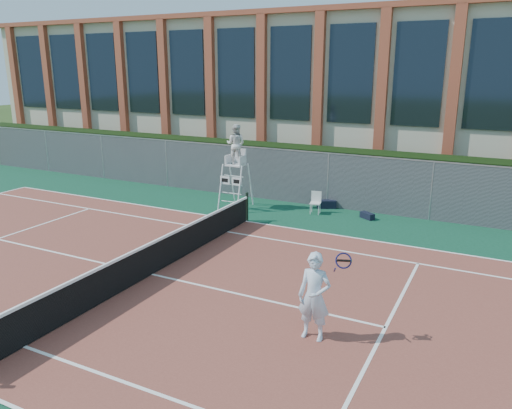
% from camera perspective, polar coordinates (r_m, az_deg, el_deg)
% --- Properties ---
extents(ground, '(120.00, 120.00, 0.00)m').
position_cam_1_polar(ground, '(14.13, -11.83, -7.92)').
color(ground, '#233814').
extents(apron, '(36.00, 20.00, 0.01)m').
position_cam_1_polar(apron, '(14.86, -9.42, -6.59)').
color(apron, '#0D3C25').
rests_on(apron, ground).
extents(tennis_court, '(23.77, 10.97, 0.02)m').
position_cam_1_polar(tennis_court, '(14.13, -11.83, -7.85)').
color(tennis_court, brown).
rests_on(tennis_court, apron).
extents(tennis_net, '(0.10, 11.30, 1.10)m').
position_cam_1_polar(tennis_net, '(13.93, -11.95, -5.90)').
color(tennis_net, black).
rests_on(tennis_net, ground).
extents(fence, '(40.00, 0.06, 2.20)m').
position_cam_1_polar(fence, '(21.03, 3.05, 3.28)').
color(fence, '#595E60').
rests_on(fence, ground).
extents(hedge, '(40.00, 1.40, 2.20)m').
position_cam_1_polar(hedge, '(22.11, 4.32, 3.86)').
color(hedge, black).
rests_on(hedge, ground).
extents(building, '(45.00, 10.60, 8.22)m').
position_cam_1_polar(building, '(29.20, 10.63, 12.48)').
color(building, beige).
rests_on(building, ground).
extents(umpire_chair, '(0.95, 1.47, 3.42)m').
position_cam_1_polar(umpire_chair, '(19.79, -2.32, 6.62)').
color(umpire_chair, white).
rests_on(umpire_chair, ground).
extents(plastic_chair, '(0.46, 0.46, 0.85)m').
position_cam_1_polar(plastic_chair, '(19.53, 6.85, 0.44)').
color(plastic_chair, silver).
rests_on(plastic_chair, apron).
extents(sports_bag_near, '(0.81, 0.61, 0.32)m').
position_cam_1_polar(sports_bag_near, '(20.35, 8.06, 0.03)').
color(sports_bag_near, black).
rests_on(sports_bag_near, apron).
extents(sports_bag_far, '(0.61, 0.52, 0.23)m').
position_cam_1_polar(sports_bag_far, '(19.23, 12.60, -1.25)').
color(sports_bag_far, black).
rests_on(sports_bag_far, apron).
extents(tennis_player, '(1.04, 0.70, 1.89)m').
position_cam_1_polar(tennis_player, '(10.48, 6.70, -10.39)').
color(tennis_player, silver).
rests_on(tennis_player, tennis_court).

